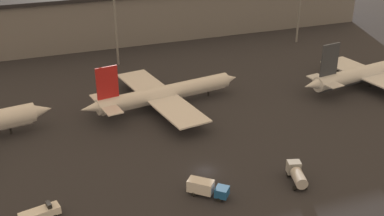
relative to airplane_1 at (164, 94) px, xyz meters
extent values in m
plane|color=#26262B|center=(-1.64, -31.62, -3.37)|extent=(600.00, 600.00, 0.00)
cube|color=slate|center=(-1.64, 62.07, 4.93)|extent=(194.79, 24.45, 16.60)
cone|color=silver|center=(-29.81, -0.75, 0.77)|extent=(5.80, 4.89, 4.14)
cylinder|color=black|center=(-36.77, -1.83, -2.39)|extent=(0.50, 0.50, 1.96)
cylinder|color=silver|center=(0.58, 0.09, 0.20)|extent=(35.97, 9.21, 3.76)
cylinder|color=silver|center=(0.58, 0.09, -0.46)|extent=(34.11, 8.38, 3.20)
cone|color=silver|center=(19.39, 3.01, 0.20)|extent=(5.01, 4.22, 3.57)
cone|color=silver|center=(-18.42, -2.86, 0.48)|extent=(6.06, 4.02, 3.20)
cube|color=red|center=(-14.29, -2.22, 5.97)|extent=(5.26, 1.20, 7.78)
cube|color=silver|center=(-15.00, -2.33, 0.76)|extent=(5.76, 13.74, 0.24)
cube|color=silver|center=(-1.19, -0.19, -0.27)|extent=(13.85, 37.83, 0.36)
cylinder|color=gray|center=(-1.72, 10.22, -1.55)|extent=(4.40, 2.68, 2.07)
cylinder|color=gray|center=(1.46, -10.26, -1.55)|extent=(4.40, 2.68, 2.07)
cylinder|color=black|center=(12.96, 2.01, -2.53)|extent=(0.50, 0.50, 1.69)
cylinder|color=black|center=(-1.43, 1.30, -2.53)|extent=(0.50, 0.50, 1.69)
cylinder|color=black|center=(-0.96, -1.67, -2.53)|extent=(0.50, 0.50, 1.69)
cylinder|color=silver|center=(59.00, -6.38, 0.46)|extent=(41.21, 10.30, 4.04)
cylinder|color=#333842|center=(59.00, -6.38, -0.24)|extent=(39.09, 9.38, 3.43)
cone|color=silver|center=(37.31, -9.75, 0.77)|extent=(6.51, 4.32, 3.43)
cube|color=#333842|center=(41.95, -9.03, 6.73)|extent=(5.65, 1.26, 8.49)
cube|color=silver|center=(41.14, -9.16, 1.07)|extent=(5.51, 10.41, 0.24)
cube|color=silver|center=(56.97, -6.70, -0.04)|extent=(13.01, 28.57, 0.36)
cylinder|color=gray|center=(57.01, 1.11, -1.40)|extent=(4.73, 2.88, 2.22)
cylinder|color=black|center=(56.72, -5.10, -2.46)|extent=(0.50, 0.50, 1.82)
cylinder|color=black|center=(57.22, -8.29, -2.46)|extent=(0.50, 0.50, 1.82)
cube|color=white|center=(-33.18, -35.79, -1.98)|extent=(6.98, 3.62, 1.35)
cube|color=black|center=(-31.56, -35.43, -0.90)|extent=(1.02, 1.69, 0.80)
cylinder|color=black|center=(-31.28, -34.51, -2.92)|extent=(1.00, 0.74, 0.90)
cylinder|color=black|center=(-30.92, -36.16, -2.92)|extent=(1.00, 0.74, 0.90)
cube|color=#9EA3A8|center=(13.66, -39.11, -1.44)|extent=(2.93, 2.56, 2.43)
cylinder|color=#B7B7BC|center=(12.66, -42.60, -1.53)|extent=(3.34, 4.76, 2.24)
cylinder|color=black|center=(12.68, -39.12, -2.92)|extent=(0.85, 1.04, 0.90)
cylinder|color=black|center=(14.48, -39.63, -2.92)|extent=(0.85, 1.04, 0.90)
cylinder|color=black|center=(11.46, -43.40, -2.92)|extent=(0.85, 1.04, 0.90)
cylinder|color=black|center=(13.26, -43.92, -2.92)|extent=(0.85, 1.04, 0.90)
cube|color=#195199|center=(-2.29, -41.16, -1.81)|extent=(3.25, 3.26, 1.69)
cube|color=silver|center=(-5.31, -38.49, -1.53)|extent=(5.04, 4.84, 2.25)
cylinder|color=black|center=(-1.87, -40.35, -2.92)|extent=(1.07, 1.04, 0.90)
cylinder|color=black|center=(-3.04, -41.68, -2.92)|extent=(1.07, 1.04, 0.90)
cylinder|color=black|center=(-5.45, -37.18, -2.92)|extent=(1.07, 1.04, 0.90)
cylinder|color=black|center=(-6.63, -38.50, -2.92)|extent=(1.07, 1.04, 0.90)
cylinder|color=slate|center=(-3.95, 34.22, 8.77)|extent=(0.70, 0.70, 24.29)
cylinder|color=slate|center=(59.94, 34.22, 7.90)|extent=(0.70, 0.70, 22.55)
camera|label=1|loc=(-32.35, -105.58, 48.34)|focal=45.00mm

